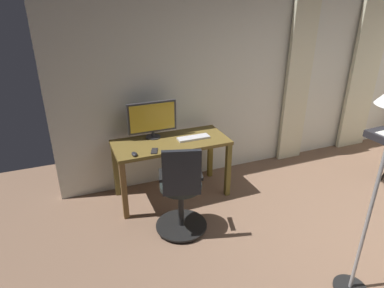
{
  "coord_description": "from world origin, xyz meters",
  "views": [
    {
      "loc": [
        2.59,
        1.31,
        2.37
      ],
      "look_at": [
        1.43,
        -1.58,
        0.96
      ],
      "focal_mm": 31.28,
      "sensor_mm": 36.0,
      "label": 1
    }
  ],
  "objects_px": {
    "desk": "(171,149)",
    "cell_phone_face_up": "(154,151)",
    "computer_monitor": "(152,118)",
    "computer_keyboard": "(194,138)",
    "office_chair": "(181,194)",
    "computer_mouse": "(134,154)"
  },
  "relations": [
    {
      "from": "desk",
      "to": "cell_phone_face_up",
      "type": "height_order",
      "value": "cell_phone_face_up"
    },
    {
      "from": "computer_monitor",
      "to": "computer_keyboard",
      "type": "relative_size",
      "value": 1.52
    },
    {
      "from": "office_chair",
      "to": "computer_mouse",
      "type": "relative_size",
      "value": 10.42
    },
    {
      "from": "office_chair",
      "to": "computer_keyboard",
      "type": "bearing_deg",
      "value": 75.65
    },
    {
      "from": "cell_phone_face_up",
      "to": "desk",
      "type": "bearing_deg",
      "value": -120.8
    },
    {
      "from": "desk",
      "to": "computer_mouse",
      "type": "relative_size",
      "value": 13.76
    },
    {
      "from": "desk",
      "to": "computer_monitor",
      "type": "relative_size",
      "value": 2.31
    },
    {
      "from": "computer_mouse",
      "to": "cell_phone_face_up",
      "type": "height_order",
      "value": "computer_mouse"
    },
    {
      "from": "desk",
      "to": "cell_phone_face_up",
      "type": "distance_m",
      "value": 0.35
    },
    {
      "from": "computer_monitor",
      "to": "computer_mouse",
      "type": "height_order",
      "value": "computer_monitor"
    },
    {
      "from": "computer_keyboard",
      "to": "office_chair",
      "type": "bearing_deg",
      "value": 59.05
    },
    {
      "from": "desk",
      "to": "computer_mouse",
      "type": "bearing_deg",
      "value": 24.47
    },
    {
      "from": "desk",
      "to": "computer_keyboard",
      "type": "distance_m",
      "value": 0.3
    },
    {
      "from": "computer_monitor",
      "to": "cell_phone_face_up",
      "type": "height_order",
      "value": "computer_monitor"
    },
    {
      "from": "desk",
      "to": "computer_keyboard",
      "type": "bearing_deg",
      "value": 171.81
    },
    {
      "from": "computer_keyboard",
      "to": "desk",
      "type": "bearing_deg",
      "value": -8.19
    },
    {
      "from": "office_chair",
      "to": "computer_monitor",
      "type": "height_order",
      "value": "computer_monitor"
    },
    {
      "from": "office_chair",
      "to": "computer_monitor",
      "type": "xyz_separation_m",
      "value": [
        0.02,
        -0.93,
        0.51
      ]
    },
    {
      "from": "desk",
      "to": "office_chair",
      "type": "xyz_separation_m",
      "value": [
        0.14,
        0.74,
        -0.16
      ]
    },
    {
      "from": "office_chair",
      "to": "computer_monitor",
      "type": "distance_m",
      "value": 1.06
    },
    {
      "from": "cell_phone_face_up",
      "to": "computer_keyboard",
      "type": "bearing_deg",
      "value": -141.7
    },
    {
      "from": "desk",
      "to": "computer_mouse",
      "type": "xyz_separation_m",
      "value": [
        0.49,
        0.23,
        0.13
      ]
    }
  ]
}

